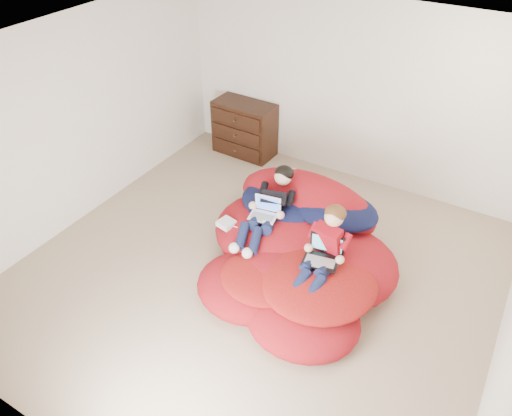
{
  "coord_description": "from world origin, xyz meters",
  "views": [
    {
      "loc": [
        2.09,
        -3.52,
        3.96
      ],
      "look_at": [
        -0.17,
        0.26,
        0.7
      ],
      "focal_mm": 35.0,
      "sensor_mm": 36.0,
      "label": 1
    }
  ],
  "objects_px": {
    "dresser": "(244,129)",
    "laptop_white": "(265,211)",
    "laptop_black": "(324,253)",
    "older_boy": "(270,204)",
    "beanbag_pile": "(298,248)",
    "younger_boy": "(325,247)"
  },
  "relations": [
    {
      "from": "dresser",
      "to": "laptop_white",
      "type": "distance_m",
      "value": 2.39
    },
    {
      "from": "laptop_black",
      "to": "older_boy",
      "type": "bearing_deg",
      "value": 155.71
    },
    {
      "from": "beanbag_pile",
      "to": "younger_boy",
      "type": "distance_m",
      "value": 0.61
    },
    {
      "from": "dresser",
      "to": "older_boy",
      "type": "xyz_separation_m",
      "value": [
        1.45,
        -1.77,
        0.23
      ]
    },
    {
      "from": "dresser",
      "to": "younger_boy",
      "type": "xyz_separation_m",
      "value": [
        2.29,
        -2.13,
        0.22
      ]
    },
    {
      "from": "dresser",
      "to": "older_boy",
      "type": "height_order",
      "value": "older_boy"
    },
    {
      "from": "dresser",
      "to": "laptop_black",
      "type": "distance_m",
      "value": 3.14
    },
    {
      "from": "dresser",
      "to": "beanbag_pile",
      "type": "height_order",
      "value": "dresser"
    },
    {
      "from": "dresser",
      "to": "laptop_white",
      "type": "height_order",
      "value": "dresser"
    },
    {
      "from": "laptop_white",
      "to": "laptop_black",
      "type": "height_order",
      "value": "laptop_white"
    },
    {
      "from": "younger_boy",
      "to": "laptop_white",
      "type": "bearing_deg",
      "value": 163.49
    },
    {
      "from": "beanbag_pile",
      "to": "older_boy",
      "type": "bearing_deg",
      "value": 163.94
    },
    {
      "from": "dresser",
      "to": "beanbag_pile",
      "type": "relative_size",
      "value": 0.4
    },
    {
      "from": "laptop_white",
      "to": "laptop_black",
      "type": "distance_m",
      "value": 0.88
    },
    {
      "from": "beanbag_pile",
      "to": "laptop_white",
      "type": "bearing_deg",
      "value": 179.14
    },
    {
      "from": "younger_boy",
      "to": "laptop_black",
      "type": "xyz_separation_m",
      "value": [
        -0.0,
        -0.01,
        -0.07
      ]
    },
    {
      "from": "older_boy",
      "to": "younger_boy",
      "type": "xyz_separation_m",
      "value": [
        0.84,
        -0.37,
        -0.01
      ]
    },
    {
      "from": "older_boy",
      "to": "beanbag_pile",
      "type": "bearing_deg",
      "value": -16.06
    },
    {
      "from": "laptop_white",
      "to": "laptop_black",
      "type": "bearing_deg",
      "value": -17.31
    },
    {
      "from": "older_boy",
      "to": "laptop_black",
      "type": "height_order",
      "value": "older_boy"
    },
    {
      "from": "younger_boy",
      "to": "laptop_black",
      "type": "relative_size",
      "value": 2.29
    },
    {
      "from": "dresser",
      "to": "younger_boy",
      "type": "height_order",
      "value": "younger_boy"
    }
  ]
}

